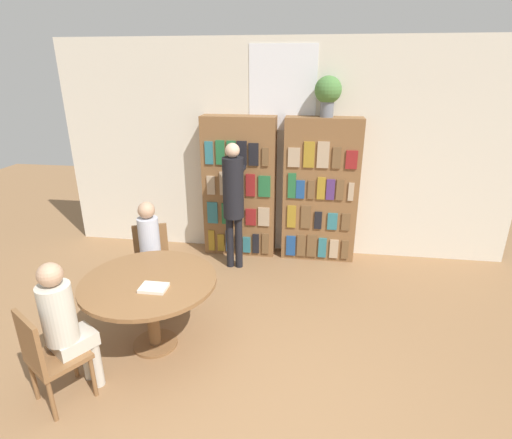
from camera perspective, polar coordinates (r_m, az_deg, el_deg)
ground_plane at (r=3.44m, az=-2.53°, el=-28.61°), size 16.00×16.00×0.00m
wall_back at (r=5.73m, az=3.64°, el=9.75°), size 6.40×0.07×3.00m
bookshelf_left at (r=5.74m, az=-2.36°, el=4.57°), size 1.02×0.34×2.00m
bookshelf_right at (r=5.65m, az=9.15°, el=4.04°), size 1.02×0.34×2.00m
flower_vase at (r=5.42m, az=10.25°, el=17.46°), size 0.35×0.35×0.51m
reading_table at (r=3.99m, az=-14.95°, el=-9.72°), size 1.28×1.28×0.74m
chair_near_camera at (r=3.72m, az=-27.64°, el=-16.73°), size 0.55×0.55×0.88m
chair_left_side at (r=4.92m, az=-14.64°, el=-5.40°), size 0.52×0.52×0.88m
seated_reader_left at (r=4.67m, az=-14.88°, el=-4.14°), size 0.33×0.38×1.24m
seated_reader_right at (r=3.65m, az=-25.59°, el=-13.00°), size 0.39×0.41×1.24m
librarian_standing at (r=5.25m, az=-3.23°, el=3.53°), size 0.28×0.55×1.73m
open_book_on_table at (r=3.76m, az=-14.41°, el=-9.44°), size 0.24×0.18×0.03m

